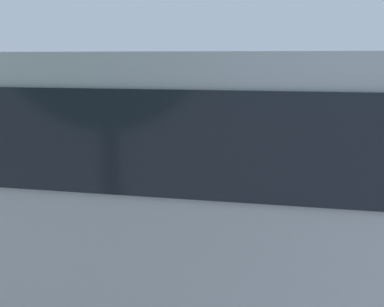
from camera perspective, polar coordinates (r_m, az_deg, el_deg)
name	(u,v)px	position (r m, az deg, el deg)	size (l,w,h in m)	color
ground_plane	(242,201)	(11.60, 5.68, -5.30)	(80.00, 80.00, 0.00)	#4C4C51
tour_bus	(77,183)	(6.52, -12.82, -3.28)	(10.32, 2.68, 3.25)	#B7BABF
spectator_far_left	(211,181)	(8.81, 2.12, -3.13)	(0.57, 0.39, 1.81)	black
spectator_left	(149,175)	(9.33, -4.82, -2.47)	(0.57, 0.39, 1.79)	black
spectator_centre	(87,177)	(9.53, -11.77, -2.56)	(0.58, 0.36, 1.74)	black
parked_motorcycle_silver	(319,242)	(7.91, 14.13, -9.66)	(2.05, 0.58, 0.99)	black
stunt_motorcycle	(213,151)	(14.26, 2.41, 0.30)	(2.05, 0.63, 1.23)	black
bay_line_a	(382,194)	(12.88, 20.57, -4.31)	(0.20, 4.91, 0.01)	white
bay_line_b	(268,187)	(12.82, 8.58, -3.79)	(0.19, 4.49, 0.01)	white
bay_line_c	(166,181)	(13.32, -2.99, -3.14)	(0.18, 3.86, 0.01)	white
bay_line_d	(72,176)	(14.30, -13.35, -2.45)	(0.19, 4.60, 0.01)	white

